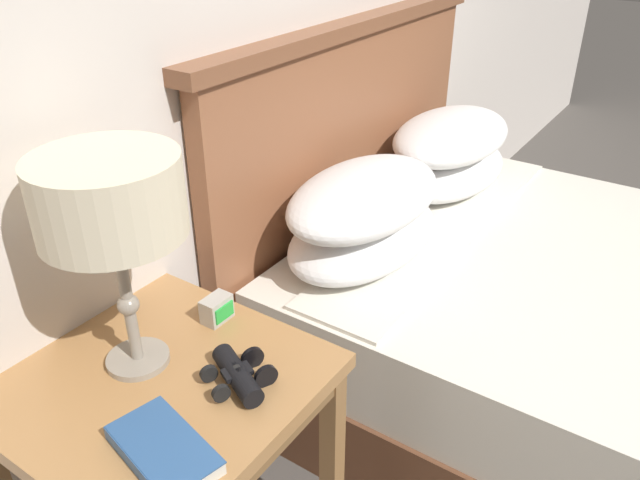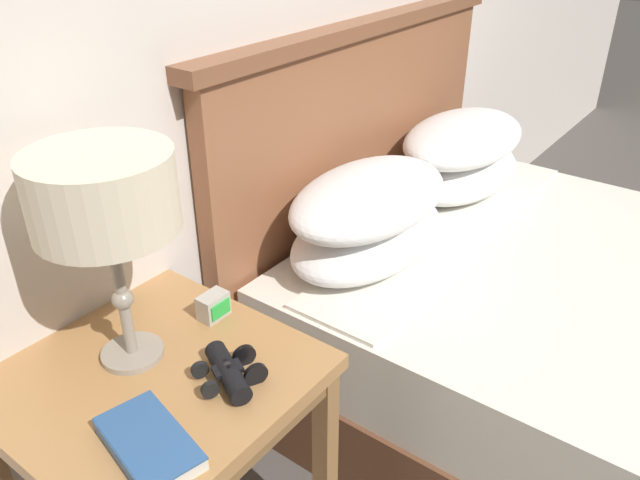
{
  "view_description": "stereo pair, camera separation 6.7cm",
  "coord_description": "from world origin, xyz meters",
  "px_view_note": "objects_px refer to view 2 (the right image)",
  "views": [
    {
      "loc": [
        -1.22,
        -0.05,
        1.51
      ],
      "look_at": [
        -0.1,
        0.71,
        0.75
      ],
      "focal_mm": 35.0,
      "sensor_mm": 36.0,
      "label": 1
    },
    {
      "loc": [
        -1.18,
        -0.1,
        1.51
      ],
      "look_at": [
        -0.1,
        0.71,
        0.75
      ],
      "focal_mm": 35.0,
      "sensor_mm": 36.0,
      "label": 2
    }
  ],
  "objects_px": {
    "table_lamp": "(104,198)",
    "binoculars_pair": "(229,372)",
    "nightstand": "(157,404)",
    "book_on_nightstand": "(148,444)",
    "bed": "(594,339)",
    "alarm_clock": "(214,306)"
  },
  "relations": [
    {
      "from": "bed",
      "to": "table_lamp",
      "type": "bearing_deg",
      "value": 147.82
    },
    {
      "from": "nightstand",
      "to": "alarm_clock",
      "type": "height_order",
      "value": "alarm_clock"
    },
    {
      "from": "book_on_nightstand",
      "to": "alarm_clock",
      "type": "height_order",
      "value": "alarm_clock"
    },
    {
      "from": "binoculars_pair",
      "to": "alarm_clock",
      "type": "xyz_separation_m",
      "value": [
        0.13,
        0.18,
        0.01
      ]
    },
    {
      "from": "table_lamp",
      "to": "binoculars_pair",
      "type": "distance_m",
      "value": 0.41
    },
    {
      "from": "book_on_nightstand",
      "to": "binoculars_pair",
      "type": "xyz_separation_m",
      "value": [
        0.21,
        0.01,
        0.01
      ]
    },
    {
      "from": "bed",
      "to": "table_lamp",
      "type": "distance_m",
      "value": 1.49
    },
    {
      "from": "bed",
      "to": "alarm_clock",
      "type": "distance_m",
      "value": 1.19
    },
    {
      "from": "nightstand",
      "to": "table_lamp",
      "type": "relative_size",
      "value": 1.42
    },
    {
      "from": "table_lamp",
      "to": "book_on_nightstand",
      "type": "bearing_deg",
      "value": -122.73
    },
    {
      "from": "nightstand",
      "to": "alarm_clock",
      "type": "xyz_separation_m",
      "value": [
        0.21,
        0.03,
        0.12
      ]
    },
    {
      "from": "nightstand",
      "to": "binoculars_pair",
      "type": "bearing_deg",
      "value": -60.73
    },
    {
      "from": "table_lamp",
      "to": "book_on_nightstand",
      "type": "relative_size",
      "value": 1.96
    },
    {
      "from": "bed",
      "to": "binoculars_pair",
      "type": "distance_m",
      "value": 1.21
    },
    {
      "from": "nightstand",
      "to": "book_on_nightstand",
      "type": "xyz_separation_m",
      "value": [
        -0.13,
        -0.16,
        0.1
      ]
    },
    {
      "from": "table_lamp",
      "to": "binoculars_pair",
      "type": "xyz_separation_m",
      "value": [
        0.07,
        -0.22,
        -0.35
      ]
    },
    {
      "from": "nightstand",
      "to": "book_on_nightstand",
      "type": "distance_m",
      "value": 0.23
    },
    {
      "from": "binoculars_pair",
      "to": "table_lamp",
      "type": "bearing_deg",
      "value": 107.22
    },
    {
      "from": "nightstand",
      "to": "book_on_nightstand",
      "type": "bearing_deg",
      "value": -130.9
    },
    {
      "from": "book_on_nightstand",
      "to": "alarm_clock",
      "type": "distance_m",
      "value": 0.4
    },
    {
      "from": "bed",
      "to": "binoculars_pair",
      "type": "xyz_separation_m",
      "value": [
        -1.05,
        0.49,
        0.35
      ]
    },
    {
      "from": "bed",
      "to": "nightstand",
      "type": "bearing_deg",
      "value": 150.91
    }
  ]
}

